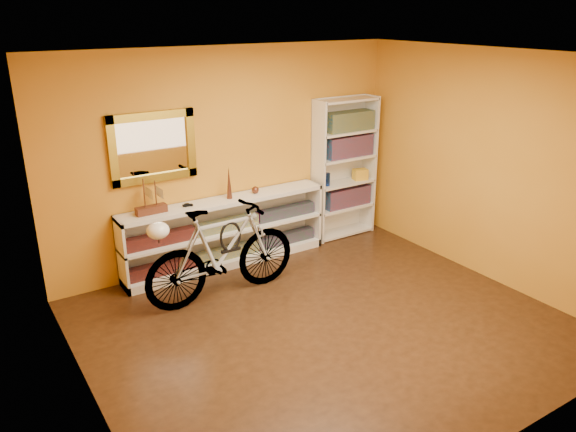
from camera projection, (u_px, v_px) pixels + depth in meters
floor at (326, 326)px, 5.62m from camera, size 4.50×4.00×0.01m
ceiling at (333, 56)px, 4.71m from camera, size 4.50×4.00×0.01m
back_wall at (230, 157)px, 6.74m from camera, size 4.50×0.01×2.60m
left_wall at (77, 258)px, 4.02m from camera, size 0.01×4.00×2.60m
right_wall at (490, 167)px, 6.30m from camera, size 0.01×4.00×2.60m
gilt_mirror at (153, 147)px, 6.14m from camera, size 0.98×0.06×0.78m
wall_socket at (293, 224)px, 7.55m from camera, size 0.09×0.02×0.09m
console_unit at (226, 232)px, 6.81m from camera, size 2.60×0.35×0.85m
cd_row_lower at (228, 252)px, 6.88m from camera, size 2.50×0.13×0.14m
cd_row_upper at (227, 224)px, 6.75m from camera, size 2.50×0.13×0.14m
model_ship at (150, 196)px, 6.13m from camera, size 0.35×0.14×0.41m
toy_car at (188, 206)px, 6.42m from camera, size 0.00×0.00×0.00m
bronze_ornament at (229, 183)px, 6.62m from camera, size 0.07×0.07×0.39m
decorative_orb at (255, 190)px, 6.86m from camera, size 0.09×0.09×0.09m
bookcase at (344, 169)px, 7.56m from camera, size 0.90×0.30×1.90m
book_row_a at (346, 196)px, 7.73m from camera, size 0.70×0.22×0.26m
book_row_b at (348, 146)px, 7.48m from camera, size 0.70×0.22×0.28m
book_row_c at (349, 121)px, 7.37m from camera, size 0.70×0.22×0.25m
travel_mug at (327, 179)px, 7.43m from camera, size 0.08×0.08×0.17m
red_tin at (332, 125)px, 7.28m from camera, size 0.16×0.16×0.18m
yellow_bag at (360, 174)px, 7.70m from camera, size 0.22×0.17×0.15m
bicycle at (222, 252)px, 6.00m from camera, size 0.49×1.80×1.06m
helmet at (158, 231)px, 5.50m from camera, size 0.23×0.22×0.17m
u_lock at (230, 236)px, 6.00m from camera, size 0.25×0.03×0.25m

